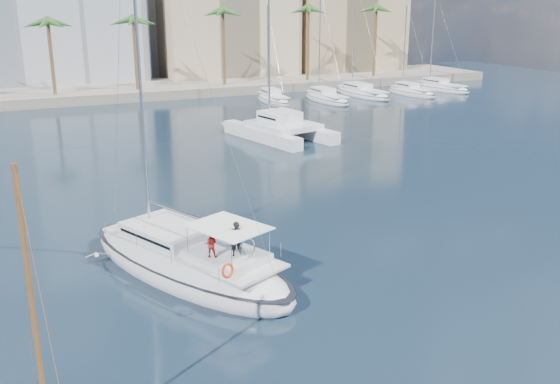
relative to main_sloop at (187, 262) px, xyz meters
name	(u,v)px	position (x,y,z in m)	size (l,w,h in m)	color
ground	(294,274)	(4.49, -2.22, -0.57)	(160.00, 160.00, 0.00)	black
quay	(91,93)	(4.49, 58.78, 0.03)	(120.00, 14.00, 1.20)	gray
building_beige	(224,15)	(26.49, 67.78, 9.43)	(20.00, 14.00, 20.00)	#C5B38E
building_tan_right	(343,21)	(46.49, 65.78, 8.43)	(18.00, 12.00, 18.00)	tan
palm_centre	(89,17)	(4.49, 54.78, 9.71)	(3.60, 3.60, 12.30)	brown
palm_right	(333,14)	(38.49, 54.78, 9.71)	(3.60, 3.60, 12.30)	brown
main_sloop	(187,262)	(0.00, 0.00, 0.00)	(9.03, 13.77, 19.56)	white
catamaran	(281,126)	(16.49, 25.24, 0.55)	(7.52, 11.70, 15.93)	white
seagull	(96,255)	(-3.67, 2.91, -0.11)	(1.09, 0.47, 0.20)	silver
moored_yacht_a	(273,102)	(24.49, 44.78, -0.57)	(2.72, 9.35, 11.90)	white
moored_yacht_b	(326,101)	(30.99, 42.78, -0.57)	(3.14, 10.78, 13.72)	white
moored_yacht_c	(362,96)	(37.49, 44.78, -0.57)	(3.55, 12.21, 15.54)	white
moored_yacht_d	(411,95)	(43.99, 42.78, -0.57)	(2.72, 9.35, 11.90)	white
moored_yacht_e	(440,90)	(50.49, 44.78, -0.57)	(3.14, 10.78, 13.72)	white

